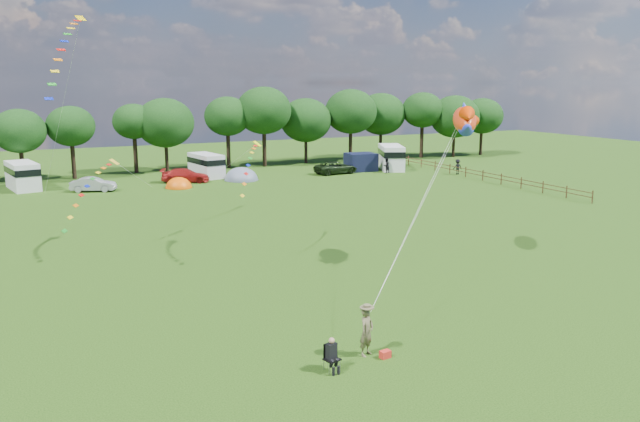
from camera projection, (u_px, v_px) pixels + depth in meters
name	position (u px, v px, depth m)	size (l,w,h in m)	color
ground_plane	(399.00, 335.00, 26.99)	(180.00, 180.00, 0.00)	black
tree_line	(195.00, 119.00, 76.59)	(102.98, 10.98, 10.27)	black
fence	(474.00, 173.00, 70.81)	(0.12, 33.12, 1.20)	#472D19
car_b	(93.00, 184.00, 62.52)	(1.52, 4.07, 1.44)	#979A9F
car_c	(185.00, 176.00, 68.28)	(2.11, 5.02, 1.51)	maroon
car_d	(336.00, 168.00, 74.74)	(2.43, 5.38, 1.47)	black
campervan_b	(23.00, 175.00, 63.69)	(3.46, 6.04, 2.79)	silver
campervan_c	(206.00, 165.00, 72.12)	(3.22, 5.79, 2.69)	silver
campervan_d	(391.00, 156.00, 78.44)	(4.85, 6.70, 3.02)	white
tent_orange	(179.00, 188.00, 64.90)	(2.78, 3.04, 2.17)	#E45405
tent_greyblue	(241.00, 180.00, 70.01)	(3.84, 4.21, 2.86)	slate
awning_navy	(361.00, 162.00, 77.20)	(3.51, 2.86, 2.20)	black
kite_flyer	(367.00, 332.00, 24.79)	(0.73, 0.48, 1.99)	brown
camp_chair	(331.00, 351.00, 23.49)	(0.67, 0.68, 1.35)	#99999E
kite_bag	(385.00, 354.00, 24.72)	(0.42, 0.28, 0.30)	red
fish_kite	(465.00, 120.00, 36.31)	(3.06, 3.98, 2.16)	red
streamer_kite_a	(67.00, 43.00, 42.16)	(3.39, 5.52, 5.78)	yellow
streamer_kite_b	(94.00, 183.00, 40.02)	(4.22, 4.74, 3.81)	gold
streamer_kite_c	(252.00, 159.00, 38.64)	(3.08, 4.94, 2.78)	#F3FA06
walker_a	(386.00, 166.00, 75.29)	(0.88, 0.54, 1.80)	black
walker_b	(457.00, 167.00, 74.17)	(1.17, 0.54, 1.82)	black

